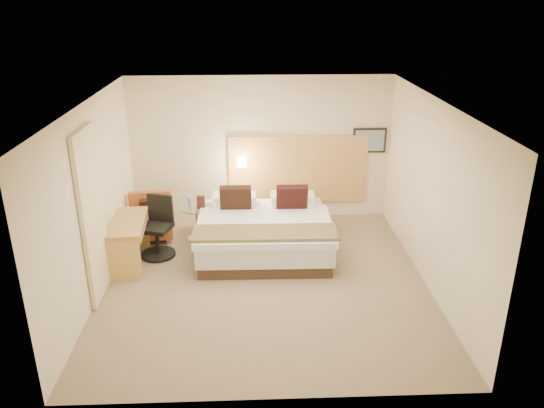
{
  "coord_description": "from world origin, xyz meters",
  "views": [
    {
      "loc": [
        -0.19,
        -6.99,
        4.06
      ],
      "look_at": [
        0.12,
        0.43,
        1.08
      ],
      "focal_mm": 35.0,
      "sensor_mm": 36.0,
      "label": 1
    }
  ],
  "objects_px": {
    "side_table": "(197,222)",
    "desk_chair": "(158,232)",
    "bed": "(264,230)",
    "lounge_chair": "(151,221)",
    "desk": "(129,230)"
  },
  "relations": [
    {
      "from": "lounge_chair",
      "to": "side_table",
      "type": "height_order",
      "value": "lounge_chair"
    },
    {
      "from": "side_table",
      "to": "desk",
      "type": "bearing_deg",
      "value": -138.0
    },
    {
      "from": "lounge_chair",
      "to": "desk_chair",
      "type": "height_order",
      "value": "desk_chair"
    },
    {
      "from": "lounge_chair",
      "to": "side_table",
      "type": "xyz_separation_m",
      "value": [
        0.82,
        -0.11,
        0.02
      ]
    },
    {
      "from": "side_table",
      "to": "desk_chair",
      "type": "xyz_separation_m",
      "value": [
        -0.58,
        -0.58,
        0.08
      ]
    },
    {
      "from": "bed",
      "to": "side_table",
      "type": "xyz_separation_m",
      "value": [
        -1.16,
        0.46,
        -0.02
      ]
    },
    {
      "from": "bed",
      "to": "lounge_chair",
      "type": "distance_m",
      "value": 2.06
    },
    {
      "from": "lounge_chair",
      "to": "desk_chair",
      "type": "bearing_deg",
      "value": -70.83
    },
    {
      "from": "desk_chair",
      "to": "lounge_chair",
      "type": "bearing_deg",
      "value": 109.17
    },
    {
      "from": "lounge_chair",
      "to": "desk",
      "type": "height_order",
      "value": "lounge_chair"
    },
    {
      "from": "bed",
      "to": "lounge_chair",
      "type": "xyz_separation_m",
      "value": [
        -1.98,
        0.57,
        -0.03
      ]
    },
    {
      "from": "bed",
      "to": "desk",
      "type": "bearing_deg",
      "value": -169.07
    },
    {
      "from": "lounge_chair",
      "to": "side_table",
      "type": "distance_m",
      "value": 0.83
    },
    {
      "from": "side_table",
      "to": "desk_chair",
      "type": "height_order",
      "value": "desk_chair"
    },
    {
      "from": "lounge_chair",
      "to": "desk",
      "type": "distance_m",
      "value": 1.03
    }
  ]
}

